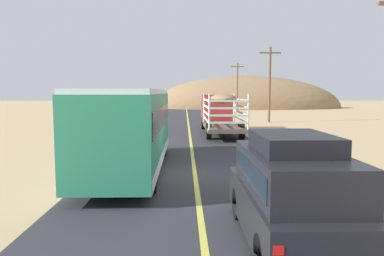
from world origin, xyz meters
The scene contains 9 objects.
ground_plane centered at (0.00, 0.00, 0.00)m, with size 240.00×240.00×0.00m, color tan.
road_surface centered at (0.00, 0.00, 0.01)m, with size 8.00×120.00×0.02m, color #2D2D33.
road_centre_line centered at (0.00, 0.00, 0.02)m, with size 0.16×117.60×0.00m, color #D8CC4C.
suv_near centered at (1.77, -6.45, 1.15)m, with size 1.90×4.62×2.29m.
livestock_truck centered at (2.31, 14.76, 1.79)m, with size 2.53×9.70×3.02m.
bus centered at (-2.52, 0.75, 1.75)m, with size 2.54×10.00×3.21m.
power_pole_mid centered at (8.44, 24.09, 4.17)m, with size 2.20×0.24×7.75m.
power_pole_far centered at (8.44, 47.09, 4.26)m, with size 2.20×0.24×7.94m.
distant_hill centered at (11.82, 58.97, 0.00)m, with size 38.03×18.07×12.76m, color #8D6E4C.
Camera 1 is at (-0.40, -13.65, 3.13)m, focal length 34.10 mm.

